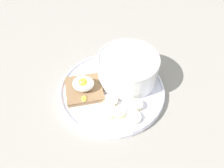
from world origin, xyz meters
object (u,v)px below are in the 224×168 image
banana_slice_left (119,113)px  banana_slice_front (134,118)px  toast_slice (84,89)px  banana_slice_right (107,112)px  poached_egg (83,84)px  banana_slice_back (110,100)px  banana_slice_inner (137,105)px  oatmeal_bowl (128,68)px

banana_slice_left → banana_slice_front: bearing=-16.8°
toast_slice → banana_slice_front: (12.11, -7.01, -0.23)cm
banana_slice_right → poached_egg: bearing=136.5°
banana_slice_left → banana_slice_back: 4.02cm
banana_slice_inner → oatmeal_bowl: bearing=105.0°
banana_slice_left → banana_slice_back: bearing=126.5°
banana_slice_back → banana_slice_left: bearing=-53.5°
banana_slice_left → banana_slice_inner: bearing=30.2°
toast_slice → oatmeal_bowl: bearing=26.6°
toast_slice → banana_slice_inner: same height
oatmeal_bowl → banana_slice_back: (-3.89, -7.95, -3.00)cm
poached_egg → banana_slice_left: poached_egg is taller
poached_egg → banana_slice_right: (6.20, -5.89, -2.25)cm
banana_slice_front → banana_slice_inner: bearing=79.5°
oatmeal_bowl → poached_egg: size_ratio=2.29×
toast_slice → banana_slice_right: size_ratio=2.77×
banana_slice_back → banana_slice_inner: 6.36cm
banana_slice_right → toast_slice: bearing=136.1°
banana_slice_back → banana_slice_inner: bearing=-8.8°
poached_egg → toast_slice: bearing=99.9°
banana_slice_back → oatmeal_bowl: bearing=63.9°
banana_slice_front → banana_slice_right: 5.98cm
banana_slice_left → banana_slice_right: bearing=179.5°
banana_slice_front → banana_slice_right: size_ratio=1.11×
poached_egg → banana_slice_inner: bearing=-16.1°
toast_slice → banana_slice_right: bearing=-43.9°
banana_slice_right → banana_slice_inner: bearing=19.0°
banana_slice_back → banana_slice_inner: banana_slice_inner is taller
poached_egg → banana_slice_inner: (12.69, -3.65, -2.24)cm
banana_slice_front → banana_slice_back: same height
banana_slice_left → toast_slice: bearing=145.7°
banana_slice_inner → banana_slice_back: bearing=171.2°
poached_egg → banana_slice_front: poached_egg is taller
oatmeal_bowl → banana_slice_back: oatmeal_bowl is taller
banana_slice_front → banana_slice_right: banana_slice_right is taller
poached_egg → banana_slice_back: (6.41, -2.68, -2.38)cm
oatmeal_bowl → poached_egg: (-10.31, -5.27, -0.63)cm
oatmeal_bowl → banana_slice_right: 12.23cm
banana_slice_right → banana_slice_inner: same height
oatmeal_bowl → banana_slice_inner: size_ratio=3.98×
banana_slice_back → toast_slice: bearing=156.6°
poached_egg → banana_slice_front: (12.09, -6.90, -2.41)cm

